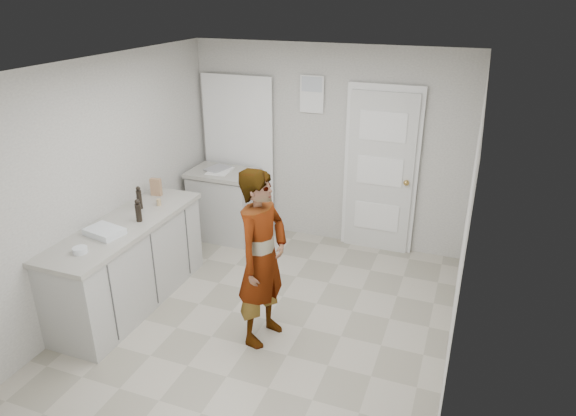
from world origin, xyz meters
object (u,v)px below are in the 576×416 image
at_px(cake_mix_box, 156,187).
at_px(oil_cruet_a, 138,211).
at_px(person, 262,258).
at_px(spice_jar, 159,202).
at_px(oil_cruet_b, 139,198).
at_px(baking_dish, 104,232).
at_px(egg_bowl, 80,250).

xyz_separation_m(cake_mix_box, oil_cruet_a, (0.24, -0.66, 0.02)).
bearing_deg(cake_mix_box, person, -34.47).
xyz_separation_m(spice_jar, oil_cruet_a, (0.05, -0.42, 0.08)).
bearing_deg(oil_cruet_b, cake_mix_box, 97.82).
bearing_deg(oil_cruet_b, oil_cruet_a, -56.12).
bearing_deg(cake_mix_box, spice_jar, -60.22).
xyz_separation_m(cake_mix_box, spice_jar, (0.19, -0.24, -0.06)).
xyz_separation_m(baking_dish, egg_bowl, (0.04, -0.37, -0.00)).
bearing_deg(spice_jar, baking_dish, -95.97).
bearing_deg(cake_mix_box, oil_cruet_b, -90.58).
distance_m(cake_mix_box, egg_bowl, 1.42).
bearing_deg(person, oil_cruet_a, 95.09).
height_order(person, oil_cruet_b, person).
relative_size(oil_cruet_a, baking_dish, 0.61).
height_order(oil_cruet_b, baking_dish, oil_cruet_b).
bearing_deg(egg_bowl, cake_mix_box, 95.92).
distance_m(spice_jar, egg_bowl, 1.16).
bearing_deg(egg_bowl, oil_cruet_b, 95.20).
bearing_deg(oil_cruet_a, egg_bowl, -97.05).
xyz_separation_m(spice_jar, baking_dish, (-0.08, -0.79, -0.01)).
height_order(cake_mix_box, oil_cruet_a, oil_cruet_a).
distance_m(person, oil_cruet_b, 1.65).
xyz_separation_m(person, oil_cruet_b, (-1.59, 0.42, 0.20)).
xyz_separation_m(person, egg_bowl, (-1.49, -0.60, 0.10)).
relative_size(cake_mix_box, baking_dish, 0.51).
relative_size(spice_jar, egg_bowl, 0.55).
relative_size(oil_cruet_a, oil_cruet_b, 0.95).
bearing_deg(oil_cruet_b, egg_bowl, -84.80).
height_order(oil_cruet_b, egg_bowl, oil_cruet_b).
bearing_deg(cake_mix_box, egg_bowl, -92.47).
xyz_separation_m(person, oil_cruet_a, (-1.40, 0.14, 0.19)).
xyz_separation_m(oil_cruet_b, baking_dish, (0.06, -0.65, -0.09)).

